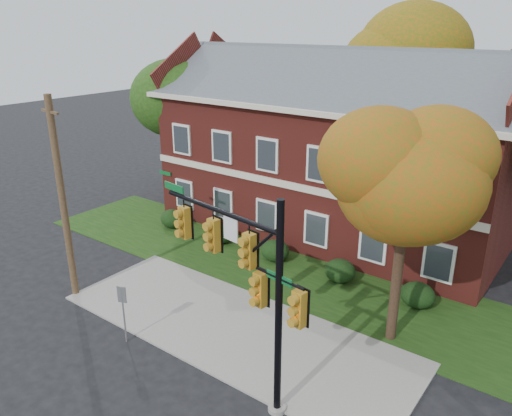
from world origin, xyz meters
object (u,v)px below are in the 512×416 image
Objects in this scene: hedge_left at (220,233)px; sign_post at (123,305)px; traffic_signal at (248,273)px; hedge_right at (340,271)px; hedge_center at (275,251)px; apartment_building at (332,140)px; hedge_far_right at (418,295)px; tree_near_right at (415,164)px; hedge_far_left at (173,219)px; tree_left_rear at (184,95)px; utility_pole at (63,200)px; tree_far_rear at (417,58)px.

hedge_left is 9.16m from sign_post.
hedge_right is at bearing 105.82° from traffic_signal.
hedge_center is at bearing 127.96° from traffic_signal.
hedge_center is at bearing 65.16° from sign_post.
apartment_building is 13.43× the size of hedge_far_right.
tree_near_right is (7.22, -2.83, 6.14)m from hedge_center.
tree_near_right reaches higher than hedge_far_left.
apartment_building is 10.97m from tree_near_right.
tree_left_rear is 3.91× the size of sign_post.
sign_post is (-7.60, -8.62, 1.02)m from hedge_far_right.
utility_pole is at bearing -137.83° from hedge_right.
hedge_center is 12.23m from tree_left_rear.
tree_far_rear is at bearing 107.08° from traffic_signal.
tree_left_rear is (-2.73, 4.14, 6.16)m from hedge_far_left.
tree_near_right is 0.97× the size of tree_left_rear.
hedge_far_right is 0.16× the size of tree_left_rear.
tree_left_rear is at bearing 119.26° from utility_pole.
utility_pole is (-6.34, -20.79, -4.58)m from tree_far_rear.
hedge_right is at bearing 43.71° from sign_post.
hedge_center is 0.17× the size of utility_pole.
hedge_right is (3.50, -5.25, -4.46)m from apartment_building.
hedge_left is (-3.50, -5.25, -4.46)m from apartment_building.
apartment_building reaches higher than utility_pole.
hedge_center is at bearing -90.00° from apartment_building.
utility_pole reaches higher than hedge_far_right.
tree_near_right is at bearing 29.18° from utility_pole.
tree_near_right reaches higher than hedge_far_right.
hedge_center is 0.12× the size of tree_far_rear.
tree_far_rear reaches higher than apartment_building.
hedge_right and hedge_far_right have the same top height.
apartment_building reaches higher than tree_near_right.
tree_far_rear is (8.34, 13.09, 8.32)m from hedge_far_left.
tree_near_right is 0.74× the size of tree_far_rear.
apartment_building is 14.31m from sign_post.
hedge_center is 8.70m from sign_post.
apartment_building is 2.19× the size of tree_near_right.
hedge_far_right is (7.00, -5.25, -4.46)m from apartment_building.
tree_far_rear is 1.72× the size of traffic_signal.
hedge_center is at bearing 158.58° from tree_near_right.
utility_pole is (-9.53, 0.32, 0.11)m from traffic_signal.
tree_near_right is (7.22, -8.09, 1.68)m from apartment_building.
hedge_right is (10.50, 0.00, 0.00)m from hedge_far_left.
tree_far_rear is at bearing 99.36° from hedge_right.
apartment_building is 1.63× the size of tree_far_rear.
hedge_left is at bearing 87.73° from sign_post.
hedge_far_right is (10.50, 0.00, 0.00)m from hedge_left.
hedge_far_right is 9.14m from traffic_signal.
tree_near_right reaches higher than hedge_center.
traffic_signal reaches higher than hedge_far_left.
hedge_right is at bearing 0.00° from hedge_far_left.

